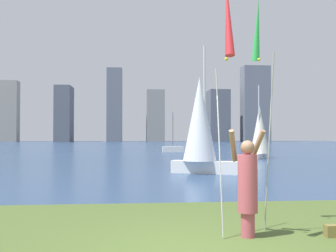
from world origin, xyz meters
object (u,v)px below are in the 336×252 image
object	(u,v)px
sailboat_4	(200,123)
person	(247,184)
sailboat_3	(260,132)
sailboat_5	(173,149)
bag	(331,231)
kite_flag_left	(228,23)
kite_flag_right	(258,36)

from	to	relation	value
sailboat_4	person	bearing A→B (deg)	-95.81
person	sailboat_4	world-z (taller)	sailboat_4
sailboat_3	sailboat_5	distance (m)	13.21
bag	kite_flag_left	bearing A→B (deg)	-170.74
sailboat_3	person	bearing A→B (deg)	-109.02
sailboat_3	sailboat_4	size ratio (longest dim) A/B	0.94
person	kite_flag_left	distance (m)	2.77
kite_flag_right	sailboat_5	bearing A→B (deg)	86.90
kite_flag_left	person	bearing A→B (deg)	44.58
kite_flag_right	sailboat_5	size ratio (longest dim) A/B	1.04
kite_flag_right	sailboat_5	xyz separation A→B (m)	(1.83, 33.70, -3.40)
kite_flag_right	kite_flag_left	bearing A→B (deg)	-126.76
bag	sailboat_3	bearing A→B (deg)	74.42
person	kite_flag_left	bearing A→B (deg)	-134.88
sailboat_5	kite_flag_left	bearing A→B (deg)	-94.49
bag	sailboat_4	distance (m)	11.69
bag	sailboat_5	bearing A→B (deg)	88.62
person	sailboat_4	distance (m)	11.48
sailboat_3	sailboat_5	bearing A→B (deg)	114.85
kite_flag_left	sailboat_3	size ratio (longest dim) A/B	0.78
person	sailboat_5	bearing A→B (deg)	86.75
bag	sailboat_4	xyz separation A→B (m)	(-0.30, 11.47, 2.23)
person	kite_flag_right	distance (m)	2.95
sailboat_3	sailboat_4	world-z (taller)	sailboat_4
kite_flag_left	sailboat_5	xyz separation A→B (m)	(2.74, 34.93, -3.28)
kite_flag_right	sailboat_3	xyz separation A→B (m)	(7.33, 21.82, -1.67)
kite_flag_left	kite_flag_right	bearing A→B (deg)	53.24
person	sailboat_3	distance (m)	23.93
kite_flag_right	bag	distance (m)	3.87
person	kite_flag_left	world-z (taller)	kite_flag_left
person	kite_flag_right	bearing A→B (deg)	59.96
kite_flag_right	sailboat_3	distance (m)	23.08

